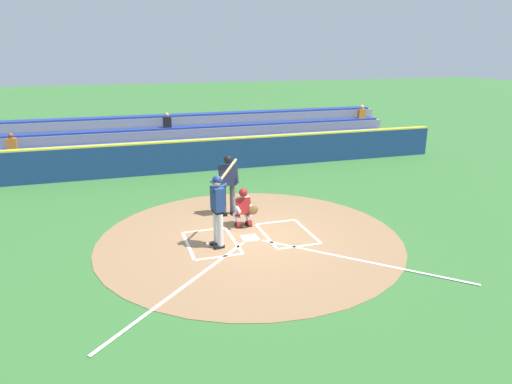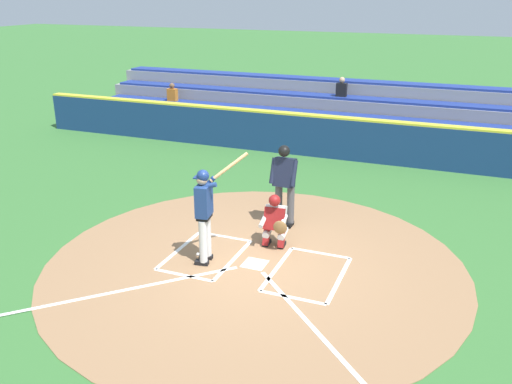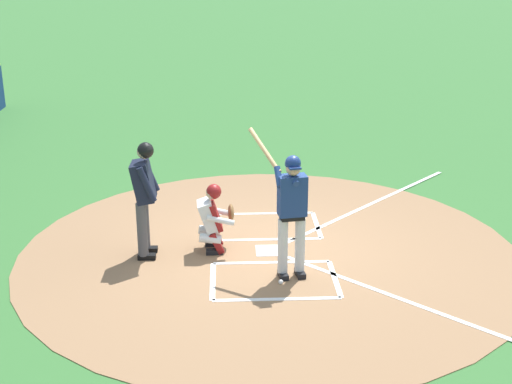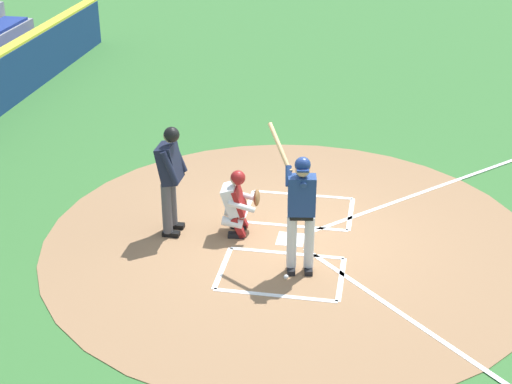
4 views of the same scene
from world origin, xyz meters
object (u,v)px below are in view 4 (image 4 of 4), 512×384
(batter, at_px, (301,206))
(catcher, at_px, (237,201))
(baseball, at_px, (286,277))
(plate_umpire, at_px, (170,173))

(batter, distance_m, catcher, 1.60)
(catcher, distance_m, baseball, 1.69)
(baseball, bearing_deg, batter, 149.17)
(batter, bearing_deg, plate_umpire, -110.41)
(plate_umpire, bearing_deg, batter, 69.59)
(batter, height_order, catcher, batter)
(catcher, xyz_separation_m, plate_umpire, (0.17, -1.05, 0.49))
(baseball, bearing_deg, plate_umpire, -117.99)
(batter, height_order, plate_umpire, batter)
(batter, height_order, baseball, batter)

